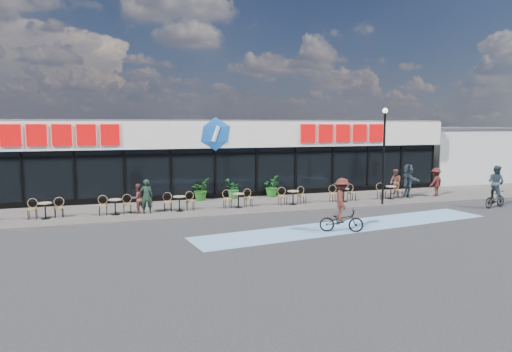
# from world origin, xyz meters

# --- Properties ---
(ground) EXTENTS (120.00, 120.00, 0.00)m
(ground) POSITION_xyz_m (0.00, 0.00, 0.00)
(ground) COLOR #28282B
(ground) RESTS_ON ground
(sidewalk) EXTENTS (44.00, 5.00, 0.10)m
(sidewalk) POSITION_xyz_m (0.00, 4.50, 0.05)
(sidewalk) COLOR #544E4A
(sidewalk) RESTS_ON ground
(bike_lane) EXTENTS (14.17, 4.13, 0.01)m
(bike_lane) POSITION_xyz_m (4.00, -1.50, 0.01)
(bike_lane) COLOR #6998C6
(bike_lane) RESTS_ON ground
(building) EXTENTS (30.60, 6.57, 4.75)m
(building) POSITION_xyz_m (-0.00, 9.93, 2.34)
(building) COLOR black
(building) RESTS_ON ground
(neighbour_building) EXTENTS (9.20, 7.20, 4.11)m
(neighbour_building) POSITION_xyz_m (20.50, 11.00, 2.06)
(neighbour_building) COLOR silver
(neighbour_building) RESTS_ON ground
(lamp_post) EXTENTS (0.28, 0.28, 5.09)m
(lamp_post) POSITION_xyz_m (8.07, 2.30, 3.13)
(lamp_post) COLOR black
(lamp_post) RESTS_ON sidewalk
(bistro_set_1) EXTENTS (1.54, 0.62, 0.90)m
(bistro_set_1) POSITION_xyz_m (-8.56, 3.73, 0.56)
(bistro_set_1) COLOR tan
(bistro_set_1) RESTS_ON sidewalk
(bistro_set_2) EXTENTS (1.54, 0.62, 0.90)m
(bistro_set_2) POSITION_xyz_m (-5.55, 3.73, 0.56)
(bistro_set_2) COLOR tan
(bistro_set_2) RESTS_ON sidewalk
(bistro_set_3) EXTENTS (1.54, 0.62, 0.90)m
(bistro_set_3) POSITION_xyz_m (-2.54, 3.73, 0.56)
(bistro_set_3) COLOR tan
(bistro_set_3) RESTS_ON sidewalk
(bistro_set_4) EXTENTS (1.54, 0.62, 0.90)m
(bistro_set_4) POSITION_xyz_m (0.47, 3.73, 0.56)
(bistro_set_4) COLOR tan
(bistro_set_4) RESTS_ON sidewalk
(bistro_set_5) EXTENTS (1.54, 0.62, 0.90)m
(bistro_set_5) POSITION_xyz_m (3.48, 3.73, 0.56)
(bistro_set_5) COLOR tan
(bistro_set_5) RESTS_ON sidewalk
(bistro_set_6) EXTENTS (1.54, 0.62, 0.90)m
(bistro_set_6) POSITION_xyz_m (6.49, 3.73, 0.56)
(bistro_set_6) COLOR tan
(bistro_set_6) RESTS_ON sidewalk
(bistro_set_7) EXTENTS (1.54, 0.62, 0.90)m
(bistro_set_7) POSITION_xyz_m (9.50, 3.73, 0.56)
(bistro_set_7) COLOR tan
(bistro_set_7) RESTS_ON sidewalk
(potted_plant_left) EXTENTS (1.30, 1.38, 1.23)m
(potted_plant_left) POSITION_xyz_m (-0.94, 6.56, 0.71)
(potted_plant_left) COLOR #1E5819
(potted_plant_left) RESTS_ON sidewalk
(potted_plant_mid) EXTENTS (1.32, 1.34, 1.12)m
(potted_plant_mid) POSITION_xyz_m (0.99, 6.57, 0.66)
(potted_plant_mid) COLOR #1E6A26
(potted_plant_mid) RESTS_ON sidewalk
(potted_plant_right) EXTENTS (1.19, 1.30, 1.22)m
(potted_plant_right) POSITION_xyz_m (3.29, 6.58, 0.71)
(potted_plant_right) COLOR #20681D
(potted_plant_right) RESTS_ON sidewalk
(patron_left) EXTENTS (0.61, 0.42, 1.65)m
(patron_left) POSITION_xyz_m (-4.11, 3.55, 0.92)
(patron_left) COLOR black
(patron_left) RESTS_ON sidewalk
(patron_right) EXTENTS (0.85, 0.78, 1.42)m
(patron_right) POSITION_xyz_m (-4.50, 3.74, 0.81)
(patron_right) COLOR brown
(patron_right) RESTS_ON sidewalk
(pedestrian_a) EXTENTS (0.64, 0.80, 1.56)m
(pedestrian_a) POSITION_xyz_m (10.67, 4.88, 0.88)
(pedestrian_a) COLOR brown
(pedestrian_a) RESTS_ON sidewalk
(pedestrian_b) EXTENTS (0.87, 1.87, 1.94)m
(pedestrian_b) POSITION_xyz_m (10.87, 3.95, 1.07)
(pedestrian_b) COLOR #2E3E48
(pedestrian_b) RESTS_ON sidewalk
(pedestrian_c) EXTENTS (1.24, 0.97, 1.68)m
(pedestrian_c) POSITION_xyz_m (12.65, 3.76, 0.94)
(pedestrian_c) COLOR #431818
(pedestrian_c) RESTS_ON sidewalk
(cyclist_a) EXTENTS (1.87, 1.29, 2.20)m
(cyclist_a) POSITION_xyz_m (3.14, -2.31, 0.95)
(cyclist_a) COLOR black
(cyclist_a) RESTS_ON ground
(cyclist_b) EXTENTS (1.63, 0.98, 2.22)m
(cyclist_b) POSITION_xyz_m (13.34, 0.01, 1.00)
(cyclist_b) COLOR black
(cyclist_b) RESTS_ON ground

